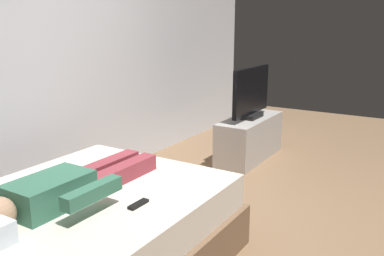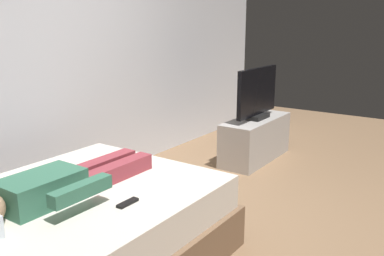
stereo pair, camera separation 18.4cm
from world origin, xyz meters
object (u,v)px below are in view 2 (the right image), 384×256
object	(u,v)px
tv	(257,94)
bed	(63,240)
remote	(128,203)
tv_stand	(255,139)
person	(61,185)

from	to	relation	value
tv	bed	bearing A→B (deg)	-178.60
remote	tv	xyz separation A→B (m)	(2.65, 0.47, 0.24)
tv_stand	tv	world-z (taller)	tv
remote	tv_stand	bearing A→B (deg)	9.95
remote	tv	world-z (taller)	tv
bed	tv	bearing A→B (deg)	1.40
remote	bed	bearing A→B (deg)	114.43
tv_stand	person	bearing A→B (deg)	-178.76
tv_stand	remote	bearing A→B (deg)	-170.05
remote	tv_stand	size ratio (longest dim) A/B	0.14
bed	person	bearing A→B (deg)	16.47
tv_stand	tv	xyz separation A→B (m)	(-0.00, 0.00, 0.53)
tv_stand	bed	bearing A→B (deg)	-178.60
bed	remote	world-z (taller)	remote
person	remote	bearing A→B (deg)	-69.53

